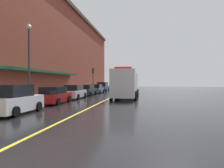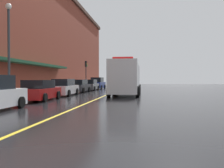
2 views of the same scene
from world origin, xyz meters
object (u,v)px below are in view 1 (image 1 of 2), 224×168
(parked_car_1, at_px, (13,100))
(traffic_light_near, at_px, (93,75))
(parked_car_4, at_px, (87,90))
(parked_car_3, at_px, (74,92))
(street_lamp_left, at_px, (29,55))
(parked_car_5, at_px, (96,89))
(parked_car_6, at_px, (103,87))
(parking_meter_3, at_px, (65,89))
(box_truck, at_px, (126,84))
(parked_car_2, at_px, (54,96))
(parking_meter_1, at_px, (59,90))

(parked_car_1, relative_size, traffic_light_near, 0.98)
(parked_car_1, height_order, parked_car_4, parked_car_1)
(parked_car_3, bearing_deg, traffic_light_near, 3.83)
(parked_car_4, xyz_separation_m, street_lamp_left, (-1.93, -12.18, 3.66))
(parked_car_3, bearing_deg, parked_car_5, -1.64)
(parked_car_6, distance_m, street_lamp_left, 23.36)
(parked_car_3, relative_size, traffic_light_near, 1.14)
(parking_meter_3, xyz_separation_m, street_lamp_left, (-0.60, -6.93, 3.34))
(parked_car_3, distance_m, box_truck, 6.26)
(parked_car_4, distance_m, parking_meter_3, 5.43)
(parked_car_1, relative_size, parked_car_5, 0.96)
(parked_car_4, relative_size, parked_car_5, 1.03)
(parked_car_1, xyz_separation_m, parking_meter_3, (-1.43, 12.21, 0.21))
(parked_car_2, distance_m, box_truck, 9.59)
(parked_car_3, bearing_deg, parked_car_4, -0.86)
(parked_car_6, bearing_deg, box_truck, -156.94)
(parking_meter_1, distance_m, parking_meter_3, 1.77)
(parked_car_4, xyz_separation_m, parked_car_5, (0.10, 5.51, 0.00))
(parked_car_3, bearing_deg, parked_car_1, 178.86)
(parking_meter_3, bearing_deg, parking_meter_1, -90.00)
(street_lamp_left, bearing_deg, parked_car_6, 84.79)
(parking_meter_3, height_order, street_lamp_left, street_lamp_left)
(parked_car_1, bearing_deg, parked_car_4, 0.21)
(parked_car_1, bearing_deg, parking_meter_3, 6.56)
(parked_car_6, bearing_deg, parking_meter_1, 176.79)
(parked_car_6, xyz_separation_m, street_lamp_left, (-2.10, -23.00, 3.52))
(parked_car_4, distance_m, parked_car_6, 10.82)
(parked_car_1, relative_size, street_lamp_left, 0.61)
(parked_car_2, bearing_deg, parked_car_1, 179.77)
(parked_car_1, relative_size, parked_car_6, 0.91)
(parked_car_4, distance_m, parked_car_5, 5.51)
(parked_car_2, xyz_separation_m, parked_car_4, (-0.04, 11.36, 0.01))
(box_truck, bearing_deg, parked_car_5, -147.87)
(parked_car_5, height_order, street_lamp_left, street_lamp_left)
(parked_car_5, height_order, box_truck, box_truck)
(traffic_light_near, bearing_deg, street_lamp_left, -91.81)
(parked_car_4, bearing_deg, parking_meter_3, 167.01)
(parked_car_2, height_order, parking_meter_1, parked_car_2)
(parked_car_5, xyz_separation_m, parking_meter_3, (-1.43, -10.76, 0.32))
(parked_car_3, height_order, parked_car_4, parked_car_3)
(street_lamp_left, bearing_deg, parked_car_2, 22.84)
(parked_car_2, relative_size, box_truck, 0.49)
(traffic_light_near, bearing_deg, parked_car_1, -87.01)
(box_truck, xyz_separation_m, street_lamp_left, (-7.87, -8.32, 2.69))
(parked_car_6, relative_size, parking_meter_3, 3.47)
(parked_car_6, distance_m, traffic_light_near, 3.40)
(parked_car_1, xyz_separation_m, street_lamp_left, (-2.03, 5.27, 3.55))
(parked_car_2, bearing_deg, street_lamp_left, 112.01)
(parking_meter_3, bearing_deg, parked_car_3, -19.85)
(parking_meter_3, bearing_deg, parked_car_4, 75.79)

